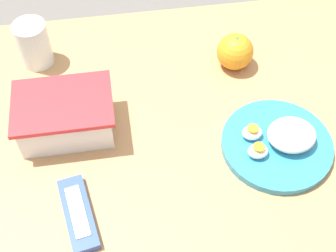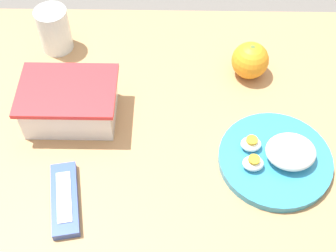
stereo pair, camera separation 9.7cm
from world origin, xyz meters
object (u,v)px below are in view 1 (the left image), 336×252
food_container (65,117)px  drinking_glass (34,44)px  candy_bar (78,214)px  rice_plate (279,142)px  orange_fruit (235,52)px

food_container → drinking_glass: bearing=107.1°
candy_bar → drinking_glass: drinking_glass is taller
food_container → rice_plate: food_container is taller
orange_fruit → candy_bar: size_ratio=0.53×
food_container → drinking_glass: 0.23m
rice_plate → food_container: bearing=165.3°
food_container → orange_fruit: 0.42m
orange_fruit → drinking_glass: bearing=169.9°
orange_fruit → candy_bar: bearing=-137.8°
orange_fruit → drinking_glass: (-0.46, 0.08, 0.01)m
rice_plate → candy_bar: (-0.42, -0.10, -0.01)m
orange_fruit → candy_bar: orange_fruit is taller
rice_plate → drinking_glass: 0.60m
orange_fruit → drinking_glass: drinking_glass is taller
food_container → orange_fruit: size_ratio=2.38×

